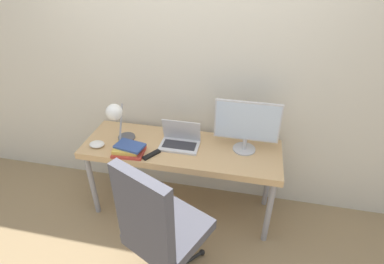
% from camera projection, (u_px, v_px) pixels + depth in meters
% --- Properties ---
extents(ground_plane, '(12.00, 12.00, 0.00)m').
position_uv_depth(ground_plane, '(175.00, 229.00, 2.75)').
color(ground_plane, '#937A56').
extents(wall_back, '(8.00, 0.05, 2.60)m').
position_uv_depth(wall_back, '(189.00, 70.00, 2.57)').
color(wall_back, beige).
rests_on(wall_back, ground_plane).
extents(desk, '(1.71, 0.56, 0.73)m').
position_uv_depth(desk, '(181.00, 153.00, 2.62)').
color(desk, tan).
rests_on(desk, ground_plane).
extents(laptop, '(0.33, 0.21, 0.22)m').
position_uv_depth(laptop, '(180.00, 141.00, 2.58)').
color(laptop, silver).
rests_on(laptop, desk).
extents(monitor, '(0.53, 0.19, 0.45)m').
position_uv_depth(monitor, '(247.00, 124.00, 2.42)').
color(monitor, '#B7B7BC').
rests_on(monitor, desk).
extents(desk_lamp, '(0.15, 0.30, 0.41)m').
position_uv_depth(desk_lamp, '(116.00, 116.00, 2.43)').
color(desk_lamp, '#4C4C51').
rests_on(desk_lamp, desk).
extents(office_chair, '(0.63, 0.65, 1.16)m').
position_uv_depth(office_chair, '(159.00, 227.00, 1.98)').
color(office_chair, black).
rests_on(office_chair, ground_plane).
extents(book_stack, '(0.27, 0.21, 0.08)m').
position_uv_depth(book_stack, '(128.00, 149.00, 2.49)').
color(book_stack, '#B2382D').
rests_on(book_stack, desk).
extents(tv_remote, '(0.12, 0.16, 0.02)m').
position_uv_depth(tv_remote, '(152.00, 155.00, 2.47)').
color(tv_remote, black).
rests_on(tv_remote, desk).
extents(game_controller, '(0.13, 0.11, 0.04)m').
position_uv_depth(game_controller, '(97.00, 144.00, 2.58)').
color(game_controller, white).
rests_on(game_controller, desk).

